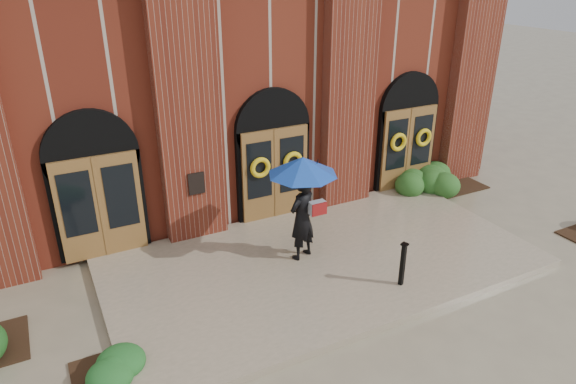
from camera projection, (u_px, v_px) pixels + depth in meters
ground at (326, 267)px, 12.13m from camera, size 90.00×90.00×0.00m
landing at (323, 261)px, 12.22m from camera, size 10.00×5.30×0.15m
church_building at (198, 59)px, 17.81m from camera, size 16.20×12.53×7.00m
man_with_umbrella at (303, 189)px, 11.55m from camera, size 2.05×2.05×2.53m
metal_post at (403, 263)px, 11.00m from camera, size 0.17×0.17×1.02m
hedge_wall_right at (440, 179)px, 16.06m from camera, size 2.78×1.11×0.71m
hedge_front_left at (112, 365)px, 8.89m from camera, size 1.24×1.06×0.44m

